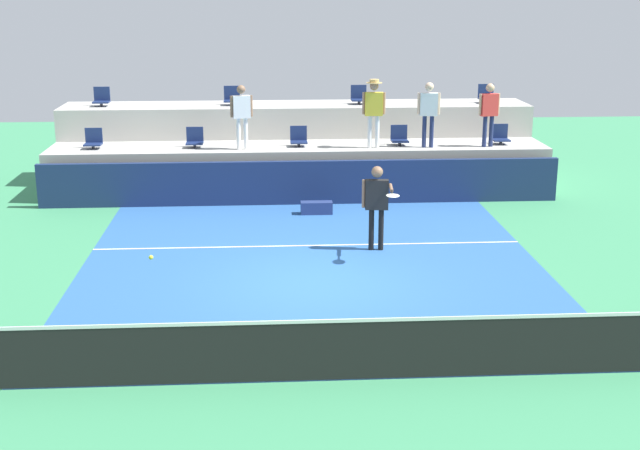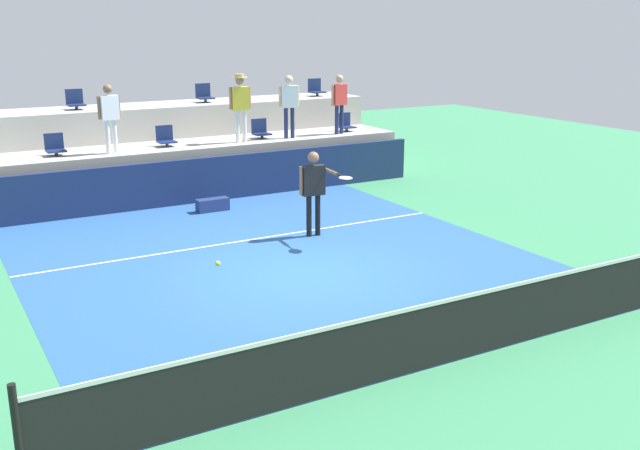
# 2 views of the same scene
# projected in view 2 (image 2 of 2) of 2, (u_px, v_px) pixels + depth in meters

# --- Properties ---
(ground_plane) EXTENTS (40.00, 40.00, 0.00)m
(ground_plane) POSITION_uv_depth(u_px,v_px,m) (301.00, 275.00, 12.94)
(ground_plane) COLOR #388456
(court_inner_paint) EXTENTS (9.00, 10.00, 0.01)m
(court_inner_paint) POSITION_uv_depth(u_px,v_px,m) (276.00, 259.00, 13.78)
(court_inner_paint) COLOR #285693
(court_inner_paint) RESTS_ON ground_plane
(court_service_line) EXTENTS (9.00, 0.06, 0.00)m
(court_service_line) POSITION_uv_depth(u_px,v_px,m) (245.00, 241.00, 14.95)
(court_service_line) COLOR white
(court_service_line) RESTS_ON ground_plane
(tennis_net) EXTENTS (10.48, 0.08, 1.07)m
(tennis_net) POSITION_uv_depth(u_px,v_px,m) (447.00, 329.00, 9.46)
(tennis_net) COLOR black
(tennis_net) RESTS_ON ground_plane
(sponsor_backboard) EXTENTS (13.00, 0.16, 1.10)m
(sponsor_backboard) POSITION_uv_depth(u_px,v_px,m) (184.00, 182.00, 17.82)
(sponsor_backboard) COLOR navy
(sponsor_backboard) RESTS_ON ground_plane
(seating_tier_lower) EXTENTS (13.00, 1.80, 1.25)m
(seating_tier_lower) POSITION_uv_depth(u_px,v_px,m) (167.00, 170.00, 18.88)
(seating_tier_lower) COLOR #ADAAA3
(seating_tier_lower) RESTS_ON ground_plane
(seating_tier_upper) EXTENTS (13.00, 1.80, 2.10)m
(seating_tier_upper) POSITION_uv_depth(u_px,v_px,m) (146.00, 143.00, 20.28)
(seating_tier_upper) COLOR #ADAAA3
(seating_tier_upper) RESTS_ON ground_plane
(stadium_chair_lower_left) EXTENTS (0.44, 0.40, 0.52)m
(stadium_chair_lower_left) POSITION_uv_depth(u_px,v_px,m) (55.00, 146.00, 17.31)
(stadium_chair_lower_left) COLOR #2D2D33
(stadium_chair_lower_left) RESTS_ON seating_tier_lower
(stadium_chair_lower_center) EXTENTS (0.44, 0.40, 0.52)m
(stadium_chair_lower_center) POSITION_uv_depth(u_px,v_px,m) (166.00, 138.00, 18.60)
(stadium_chair_lower_center) COLOR #2D2D33
(stadium_chair_lower_center) RESTS_ON seating_tier_lower
(stadium_chair_lower_right) EXTENTS (0.44, 0.40, 0.52)m
(stadium_chair_lower_right) POSITION_uv_depth(u_px,v_px,m) (260.00, 130.00, 19.86)
(stadium_chair_lower_right) COLOR #2D2D33
(stadium_chair_lower_right) RESTS_ON seating_tier_lower
(stadium_chair_lower_far_right) EXTENTS (0.44, 0.40, 0.52)m
(stadium_chair_lower_far_right) POSITION_uv_depth(u_px,v_px,m) (345.00, 124.00, 21.14)
(stadium_chair_lower_far_right) COLOR #2D2D33
(stadium_chair_lower_far_right) RESTS_ON seating_tier_lower
(stadium_chair_upper_left) EXTENTS (0.44, 0.40, 0.52)m
(stadium_chair_upper_left) POSITION_uv_depth(u_px,v_px,m) (75.00, 101.00, 19.03)
(stadium_chair_upper_left) COLOR #2D2D33
(stadium_chair_upper_left) RESTS_ON seating_tier_upper
(stadium_chair_upper_right) EXTENTS (0.44, 0.40, 0.52)m
(stadium_chair_upper_right) POSITION_uv_depth(u_px,v_px,m) (204.00, 94.00, 20.71)
(stadium_chair_upper_right) COLOR #2D2D33
(stadium_chair_upper_right) RESTS_ON seating_tier_upper
(stadium_chair_upper_far_right) EXTENTS (0.44, 0.40, 0.52)m
(stadium_chair_upper_far_right) POSITION_uv_depth(u_px,v_px,m) (316.00, 89.00, 22.44)
(stadium_chair_upper_far_right) COLOR #2D2D33
(stadium_chair_upper_far_right) RESTS_ON seating_tier_upper
(tennis_player) EXTENTS (0.64, 1.25, 1.77)m
(tennis_player) POSITION_uv_depth(u_px,v_px,m) (314.00, 185.00, 14.99)
(tennis_player) COLOR black
(tennis_player) RESTS_ON ground_plane
(spectator_in_grey) EXTENTS (0.58, 0.27, 1.64)m
(spectator_in_grey) POSITION_uv_depth(u_px,v_px,m) (109.00, 112.00, 17.37)
(spectator_in_grey) COLOR white
(spectator_in_grey) RESTS_ON seating_tier_lower
(spectator_with_hat) EXTENTS (0.60, 0.43, 1.77)m
(spectator_with_hat) POSITION_uv_depth(u_px,v_px,m) (240.00, 100.00, 18.95)
(spectator_with_hat) COLOR white
(spectator_with_hat) RESTS_ON seating_tier_lower
(spectator_leaning_on_rail) EXTENTS (0.59, 0.25, 1.68)m
(spectator_leaning_on_rail) POSITION_uv_depth(u_px,v_px,m) (289.00, 101.00, 19.65)
(spectator_leaning_on_rail) COLOR navy
(spectator_leaning_on_rail) RESTS_ON seating_tier_lower
(spectator_in_white) EXTENTS (0.58, 0.26, 1.64)m
(spectator_in_white) POSITION_uv_depth(u_px,v_px,m) (339.00, 99.00, 20.40)
(spectator_in_white) COLOR navy
(spectator_in_white) RESTS_ON seating_tier_lower
(tennis_ball) EXTENTS (0.07, 0.07, 0.07)m
(tennis_ball) POSITION_uv_depth(u_px,v_px,m) (218.00, 264.00, 9.11)
(tennis_ball) COLOR #CCE033
(equipment_bag) EXTENTS (0.76, 0.28, 0.30)m
(equipment_bag) POSITION_uv_depth(u_px,v_px,m) (213.00, 205.00, 17.25)
(equipment_bag) COLOR navy
(equipment_bag) RESTS_ON ground_plane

